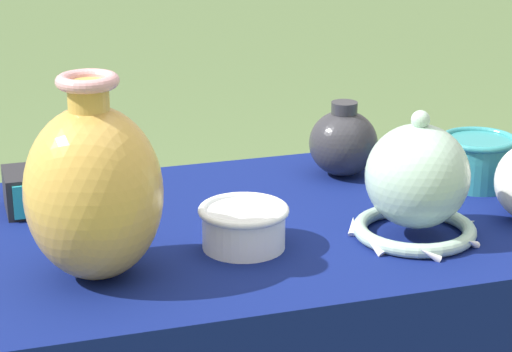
{
  "coord_description": "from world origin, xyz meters",
  "views": [
    {
      "loc": [
        -0.43,
        -1.39,
        1.26
      ],
      "look_at": [
        -0.03,
        -0.09,
        0.79
      ],
      "focal_mm": 70.0,
      "sensor_mm": 36.0,
      "label": 1
    }
  ],
  "objects": [
    {
      "name": "vase_dome_bell",
      "position": [
        0.21,
        -0.13,
        0.76
      ],
      "size": [
        0.2,
        0.2,
        0.2
      ],
      "color": "#A8CCB7",
      "rests_on": "display_table"
    },
    {
      "name": "cup_wide_porcelain",
      "position": [
        -0.05,
        -0.09,
        0.72
      ],
      "size": [
        0.13,
        0.13,
        0.06
      ],
      "color": "white",
      "rests_on": "display_table"
    },
    {
      "name": "mosaic_tile_box",
      "position": [
        -0.3,
        0.15,
        0.71
      ],
      "size": [
        0.16,
        0.11,
        0.07
      ],
      "rotation": [
        0.0,
        0.0,
        0.01
      ],
      "color": "#232328",
      "rests_on": "display_table"
    },
    {
      "name": "display_table",
      "position": [
        0.0,
        -0.01,
        0.6
      ],
      "size": [
        1.12,
        0.61,
        0.68
      ],
      "color": "#38383D",
      "rests_on": "ground_plane"
    },
    {
      "name": "vase_tall_bulbous",
      "position": [
        -0.27,
        -0.13,
        0.81
      ],
      "size": [
        0.19,
        0.19,
        0.28
      ],
      "color": "gold",
      "rests_on": "display_table"
    },
    {
      "name": "cup_wide_teal",
      "position": [
        0.41,
        0.05,
        0.73
      ],
      "size": [
        0.13,
        0.13,
        0.09
      ],
      "color": "teal",
      "rests_on": "display_table"
    },
    {
      "name": "jar_round_charcoal",
      "position": [
        0.21,
        0.17,
        0.74
      ],
      "size": [
        0.12,
        0.12,
        0.13
      ],
      "color": "#2D2D33",
      "rests_on": "display_table"
    }
  ]
}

